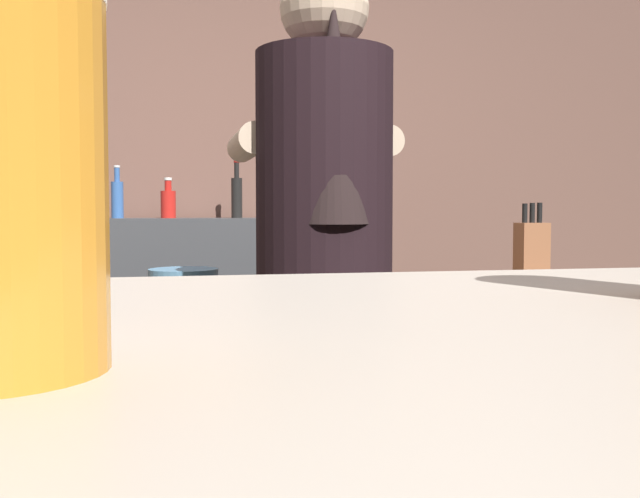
# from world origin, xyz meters

# --- Properties ---
(wall_back) EXTENTS (5.20, 0.10, 2.70)m
(wall_back) POSITION_xyz_m (0.00, 2.20, 1.35)
(wall_back) COLOR brown
(wall_back) RESTS_ON ground
(prep_counter) EXTENTS (2.10, 0.60, 0.91)m
(prep_counter) POSITION_xyz_m (0.35, 0.79, 0.45)
(prep_counter) COLOR #493523
(prep_counter) RESTS_ON ground
(back_shelf) EXTENTS (0.84, 0.36, 1.11)m
(back_shelf) POSITION_xyz_m (-0.13, 1.92, 0.56)
(back_shelf) COLOR #393B3E
(back_shelf) RESTS_ON ground
(bartender) EXTENTS (0.42, 0.51, 1.76)m
(bartender) POSITION_xyz_m (0.17, 0.34, 1.02)
(bartender) COLOR #332C35
(bartender) RESTS_ON ground
(knife_block) EXTENTS (0.10, 0.08, 0.27)m
(knife_block) POSITION_xyz_m (1.03, 0.88, 1.01)
(knife_block) COLOR #905938
(knife_block) RESTS_ON prep_counter
(mixing_bowl) EXTENTS (0.22, 0.22, 0.06)m
(mixing_bowl) POSITION_xyz_m (-0.16, 0.88, 0.94)
(mixing_bowl) COLOR teal
(mixing_bowl) RESTS_ON prep_counter
(chefs_knife) EXTENTS (0.24, 0.09, 0.01)m
(chefs_knife) POSITION_xyz_m (0.45, 0.74, 0.91)
(chefs_knife) COLOR silver
(chefs_knife) RESTS_ON prep_counter
(bottle_hot_sauce) EXTENTS (0.05, 0.05, 0.27)m
(bottle_hot_sauce) POSITION_xyz_m (0.10, 1.96, 1.22)
(bottle_hot_sauce) COLOR black
(bottle_hot_sauce) RESTS_ON back_shelf
(bottle_olive_oil) EXTENTS (0.05, 0.05, 0.24)m
(bottle_olive_oil) POSITION_xyz_m (-0.43, 1.95, 1.21)
(bottle_olive_oil) COLOR #345D9D
(bottle_olive_oil) RESTS_ON back_shelf
(bottle_vinegar) EXTENTS (0.07, 0.07, 0.19)m
(bottle_vinegar) POSITION_xyz_m (-0.21, 1.96, 1.19)
(bottle_vinegar) COLOR red
(bottle_vinegar) RESTS_ON back_shelf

